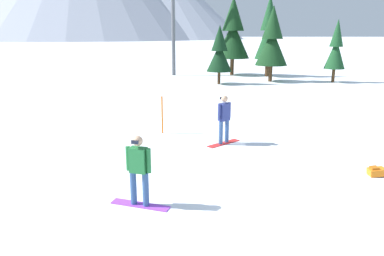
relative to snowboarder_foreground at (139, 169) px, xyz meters
name	(u,v)px	position (x,y,z in m)	size (l,w,h in m)	color
ground_plane	(289,191)	(3.77, 0.93, -0.92)	(800.00, 800.00, 0.00)	white
snowboarder_foreground	(139,169)	(0.00, 0.00, 0.00)	(1.48, 0.67, 1.73)	#993FD8
snowboarder_midground	(224,118)	(2.26, 5.08, 0.05)	(1.27, 1.20, 1.82)	red
backpack_orange	(376,171)	(6.50, 2.06, -0.78)	(0.53, 0.32, 0.29)	orange
trail_marker_pole	(162,115)	(-0.18, 6.48, -0.15)	(0.06, 0.06, 1.53)	orange
pine_tree_leaning	(272,41)	(7.17, 23.21, 2.47)	(2.66, 2.66, 6.21)	#472D19
pine_tree_short	(233,33)	(4.28, 28.10, 3.11)	(3.26, 3.26, 7.38)	#472D19
pine_tree_slender	(336,48)	(12.33, 22.81, 1.87)	(1.66, 1.66, 5.13)	#472D19
pine_tree_young	(269,32)	(7.52, 27.00, 3.13)	(2.45, 2.45, 7.44)	#472D19
pine_tree_twin	(219,52)	(2.75, 21.45, 1.61)	(2.01, 2.01, 4.63)	#472D19
ski_lift_tower	(173,6)	(-1.42, 27.76, 5.55)	(2.95, 0.36, 11.60)	#595B60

